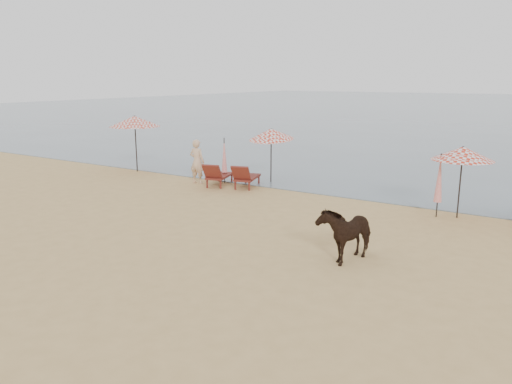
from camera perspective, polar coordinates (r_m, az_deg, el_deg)
ground at (r=11.90m, az=-13.12°, el=-9.77°), size 120.00×120.00×0.00m
lounger_cluster_left at (r=21.05m, az=-2.83°, el=1.89°), size 2.43×2.38×0.71m
umbrella_open_left_a at (r=25.06m, az=-13.70°, el=7.86°), size 2.41×2.41×2.74m
umbrella_open_left_b at (r=21.72m, az=1.75°, el=6.64°), size 1.95×1.98×2.48m
umbrella_open_right at (r=17.40m, az=22.56°, el=4.09°), size 1.95×1.95×2.38m
umbrella_closed_left at (r=21.75m, az=-3.64°, el=4.21°), size 0.24×0.24×2.01m
umbrella_closed_right at (r=17.37m, az=20.22°, el=1.48°), size 0.26×0.26×2.13m
cow at (r=12.88m, az=10.26°, el=-4.49°), size 1.09×1.81×1.43m
beachgoer_left at (r=21.85m, az=-6.75°, el=3.48°), size 0.74×0.52×1.94m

